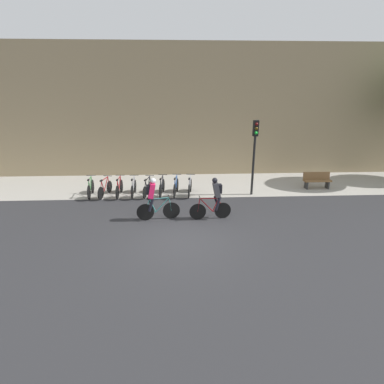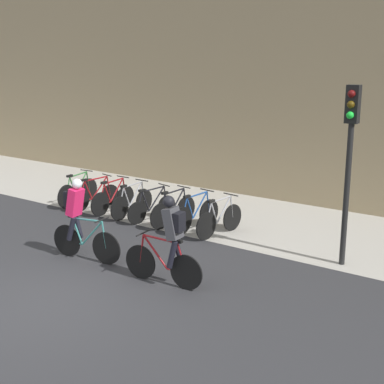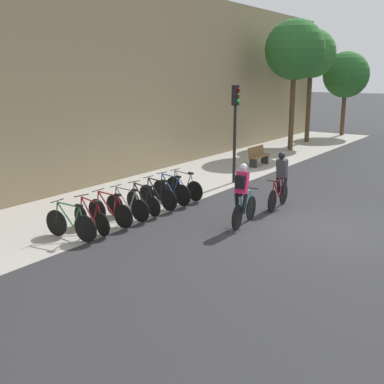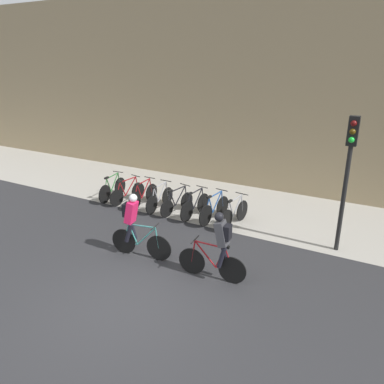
{
  "view_description": "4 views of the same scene",
  "coord_description": "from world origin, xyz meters",
  "px_view_note": "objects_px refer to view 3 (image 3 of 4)",
  "views": [
    {
      "loc": [
        -0.12,
        -9.62,
        5.09
      ],
      "look_at": [
        0.45,
        2.3,
        1.06
      ],
      "focal_mm": 28.0,
      "sensor_mm": 36.0,
      "label": 1
    },
    {
      "loc": [
        7.26,
        -5.68,
        4.22
      ],
      "look_at": [
        0.4,
        3.98,
        1.31
      ],
      "focal_mm": 50.0,
      "sensor_mm": 36.0,
      "label": 2
    },
    {
      "loc": [
        -12.57,
        -4.25,
        4.17
      ],
      "look_at": [
        -1.15,
        3.6,
        0.77
      ],
      "focal_mm": 45.0,
      "sensor_mm": 36.0,
      "label": 3
    },
    {
      "loc": [
        4.62,
        -5.37,
        5.12
      ],
      "look_at": [
        -0.07,
        3.2,
        1.63
      ],
      "focal_mm": 35.0,
      "sensor_mm": 36.0,
      "label": 4
    }
  ],
  "objects_px": {
    "parked_bike_1": "(91,218)",
    "parked_bike_2": "(110,211)",
    "parked_bike_5": "(158,196)",
    "bench": "(258,156)",
    "parked_bike_7": "(184,187)",
    "cyclist_pink": "(243,194)",
    "parked_bike_3": "(127,206)",
    "parked_bike_4": "(143,201)",
    "parked_bike_6": "(171,191)",
    "parked_bike_0": "(71,224)",
    "cyclist_grey": "(281,178)",
    "traffic_light_pole": "(235,116)"
  },
  "relations": [
    {
      "from": "parked_bike_3",
      "to": "parked_bike_7",
      "type": "distance_m",
      "value": 2.89
    },
    {
      "from": "parked_bike_3",
      "to": "traffic_light_pole",
      "type": "height_order",
      "value": "traffic_light_pole"
    },
    {
      "from": "parked_bike_1",
      "to": "cyclist_pink",
      "type": "bearing_deg",
      "value": -49.08
    },
    {
      "from": "parked_bike_3",
      "to": "parked_bike_6",
      "type": "bearing_deg",
      "value": 0.02
    },
    {
      "from": "parked_bike_3",
      "to": "bench",
      "type": "distance_m",
      "value": 9.92
    },
    {
      "from": "parked_bike_6",
      "to": "cyclist_grey",
      "type": "bearing_deg",
      "value": -62.97
    },
    {
      "from": "parked_bike_3",
      "to": "bench",
      "type": "bearing_deg",
      "value": 4.14
    },
    {
      "from": "parked_bike_1",
      "to": "parked_bike_6",
      "type": "distance_m",
      "value": 3.61
    },
    {
      "from": "parked_bike_6",
      "to": "parked_bike_7",
      "type": "relative_size",
      "value": 1.02
    },
    {
      "from": "parked_bike_5",
      "to": "parked_bike_0",
      "type": "bearing_deg",
      "value": -180.0
    },
    {
      "from": "parked_bike_5",
      "to": "parked_bike_3",
      "type": "bearing_deg",
      "value": -179.97
    },
    {
      "from": "parked_bike_0",
      "to": "parked_bike_2",
      "type": "distance_m",
      "value": 1.44
    },
    {
      "from": "parked_bike_3",
      "to": "parked_bike_4",
      "type": "relative_size",
      "value": 1.04
    },
    {
      "from": "parked_bike_2",
      "to": "parked_bike_4",
      "type": "xyz_separation_m",
      "value": [
        1.44,
        -0.0,
        -0.02
      ]
    },
    {
      "from": "cyclist_pink",
      "to": "cyclist_grey",
      "type": "height_order",
      "value": "cyclist_pink"
    },
    {
      "from": "parked_bike_4",
      "to": "parked_bike_6",
      "type": "bearing_deg",
      "value": 0.06
    },
    {
      "from": "cyclist_pink",
      "to": "cyclist_grey",
      "type": "relative_size",
      "value": 1.01
    },
    {
      "from": "cyclist_grey",
      "to": "parked_bike_0",
      "type": "bearing_deg",
      "value": 152.01
    },
    {
      "from": "parked_bike_3",
      "to": "parked_bike_7",
      "type": "relative_size",
      "value": 1.0
    },
    {
      "from": "parked_bike_1",
      "to": "parked_bike_2",
      "type": "relative_size",
      "value": 0.97
    },
    {
      "from": "parked_bike_1",
      "to": "parked_bike_3",
      "type": "bearing_deg",
      "value": 0.04
    },
    {
      "from": "parked_bike_5",
      "to": "bench",
      "type": "bearing_deg",
      "value": 4.84
    },
    {
      "from": "parked_bike_1",
      "to": "parked_bike_4",
      "type": "distance_m",
      "value": 2.16
    },
    {
      "from": "parked_bike_5",
      "to": "parked_bike_6",
      "type": "height_order",
      "value": "parked_bike_6"
    },
    {
      "from": "parked_bike_0",
      "to": "parked_bike_7",
      "type": "height_order",
      "value": "parked_bike_0"
    },
    {
      "from": "parked_bike_0",
      "to": "parked_bike_6",
      "type": "xyz_separation_m",
      "value": [
        4.33,
        0.0,
        0.0
      ]
    },
    {
      "from": "parked_bike_2",
      "to": "cyclist_pink",
      "type": "bearing_deg",
      "value": -57.52
    },
    {
      "from": "parked_bike_1",
      "to": "parked_bike_4",
      "type": "bearing_deg",
      "value": 0.0
    },
    {
      "from": "parked_bike_0",
      "to": "bench",
      "type": "relative_size",
      "value": 1.16
    },
    {
      "from": "traffic_light_pole",
      "to": "bench",
      "type": "relative_size",
      "value": 2.54
    },
    {
      "from": "parked_bike_4",
      "to": "parked_bike_7",
      "type": "height_order",
      "value": "parked_bike_7"
    },
    {
      "from": "cyclist_grey",
      "to": "parked_bike_3",
      "type": "relative_size",
      "value": 1.06
    },
    {
      "from": "parked_bike_6",
      "to": "parked_bike_7",
      "type": "distance_m",
      "value": 0.72
    },
    {
      "from": "bench",
      "to": "cyclist_grey",
      "type": "bearing_deg",
      "value": -147.66
    },
    {
      "from": "cyclist_pink",
      "to": "parked_bike_1",
      "type": "xyz_separation_m",
      "value": [
        -2.72,
        3.14,
        -0.56
      ]
    },
    {
      "from": "cyclist_grey",
      "to": "traffic_light_pole",
      "type": "relative_size",
      "value": 0.47
    },
    {
      "from": "parked_bike_2",
      "to": "traffic_light_pole",
      "type": "bearing_deg",
      "value": -1.32
    },
    {
      "from": "parked_bike_6",
      "to": "traffic_light_pole",
      "type": "height_order",
      "value": "traffic_light_pole"
    },
    {
      "from": "parked_bike_6",
      "to": "bench",
      "type": "xyz_separation_m",
      "value": [
        7.73,
        0.71,
        0.05
      ]
    },
    {
      "from": "parked_bike_4",
      "to": "parked_bike_5",
      "type": "height_order",
      "value": "parked_bike_5"
    },
    {
      "from": "parked_bike_3",
      "to": "parked_bike_6",
      "type": "relative_size",
      "value": 0.98
    },
    {
      "from": "parked_bike_4",
      "to": "bench",
      "type": "relative_size",
      "value": 1.09
    },
    {
      "from": "parked_bike_5",
      "to": "traffic_light_pole",
      "type": "xyz_separation_m",
      "value": [
        4.63,
        -0.16,
        2.2
      ]
    },
    {
      "from": "parked_bike_5",
      "to": "bench",
      "type": "distance_m",
      "value": 8.48
    },
    {
      "from": "parked_bike_2",
      "to": "parked_bike_5",
      "type": "xyz_separation_m",
      "value": [
        2.16,
        0.0,
        0.0
      ]
    },
    {
      "from": "cyclist_pink",
      "to": "parked_bike_3",
      "type": "relative_size",
      "value": 1.07
    },
    {
      "from": "parked_bike_0",
      "to": "parked_bike_3",
      "type": "distance_m",
      "value": 2.16
    },
    {
      "from": "parked_bike_6",
      "to": "cyclist_pink",
      "type": "bearing_deg",
      "value": -105.72
    },
    {
      "from": "parked_bike_1",
      "to": "parked_bike_5",
      "type": "distance_m",
      "value": 2.89
    },
    {
      "from": "parked_bike_7",
      "to": "cyclist_pink",
      "type": "bearing_deg",
      "value": -117.07
    }
  ]
}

